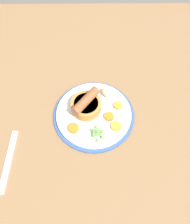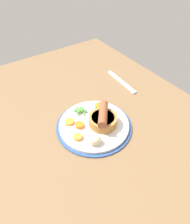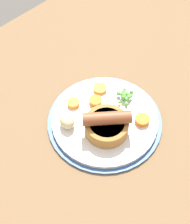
{
  "view_description": "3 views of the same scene",
  "coord_description": "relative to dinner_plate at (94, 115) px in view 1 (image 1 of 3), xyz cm",
  "views": [
    {
      "loc": [
        36.11,
        -0.24,
        68.99
      ],
      "look_at": [
        -0.76,
        0.13,
        6.45
      ],
      "focal_mm": 40.0,
      "sensor_mm": 36.0,
      "label": 1
    },
    {
      "loc": [
        -38.23,
        24.78,
        51.34
      ],
      "look_at": [
        0.24,
        -1.6,
        7.25
      ],
      "focal_mm": 32.0,
      "sensor_mm": 36.0,
      "label": 2
    },
    {
      "loc": [
        -33.21,
        -30.53,
        70.46
      ],
      "look_at": [
        -2.91,
        1.57,
        6.72
      ],
      "focal_mm": 60.0,
      "sensor_mm": 36.0,
      "label": 3
    }
  ],
  "objects": [
    {
      "name": "potato_chunk_0",
      "position": [
        -6.75,
        4.33,
        2.31
      ],
      "size": [
        3.86,
        4.37,
        2.96
      ],
      "primitive_type": "ellipsoid",
      "rotation": [
        0.0,
        0.0,
        4.45
      ],
      "color": "beige",
      "rests_on": "dinner_plate"
    },
    {
      "name": "carrot_slice_1",
      "position": [
        1.2,
        4.53,
        1.39
      ],
      "size": [
        2.86,
        2.86,
        1.12
      ],
      "primitive_type": "cylinder",
      "rotation": [
        0.0,
        0.0,
        1.55
      ],
      "color": "orange",
      "rests_on": "dinner_plate"
    },
    {
      "name": "dinner_plate",
      "position": [
        0.0,
        0.0,
        0.0
      ],
      "size": [
        24.57,
        24.57,
        1.4
      ],
      "color": "#2D4C84",
      "rests_on": "dining_table"
    },
    {
      "name": "dining_table",
      "position": [
        1.54,
        0.02,
        -2.07
      ],
      "size": [
        110.0,
        80.0,
        3.0
      ],
      "primitive_type": "cube",
      "color": "brown",
      "rests_on": "ground"
    },
    {
      "name": "carrot_slice_0",
      "position": [
        4.69,
        6.43,
        1.26
      ],
      "size": [
        4.0,
        4.0,
        0.85
      ],
      "primitive_type": "cylinder",
      "rotation": [
        0.0,
        0.0,
        3.55
      ],
      "color": "orange",
      "rests_on": "dinner_plate"
    },
    {
      "name": "sausage_pudding",
      "position": [
        -1.69,
        -2.23,
        3.04
      ],
      "size": [
        9.27,
        9.09,
        5.79
      ],
      "rotation": [
        0.0,
        0.0,
        2.46
      ],
      "color": "#AD7538",
      "rests_on": "dinner_plate"
    },
    {
      "name": "carrot_slice_2",
      "position": [
        5.26,
        -5.82,
        1.43
      ],
      "size": [
        4.29,
        4.29,
        1.19
      ],
      "primitive_type": "cylinder",
      "rotation": [
        0.0,
        0.0,
        0.8
      ],
      "color": "orange",
      "rests_on": "dinner_plate"
    },
    {
      "name": "fork",
      "position": [
        14.24,
        -23.49,
        -0.27
      ],
      "size": [
        18.06,
        2.72,
        0.6
      ],
      "primitive_type": "cube",
      "rotation": [
        0.0,
        0.0,
        -0.06
      ],
      "color": "silver",
      "rests_on": "dining_table"
    },
    {
      "name": "carrot_slice_4",
      "position": [
        -2.31,
        7.44,
        1.34
      ],
      "size": [
        3.7,
        3.7,
        1.02
      ],
      "primitive_type": "cylinder",
      "rotation": [
        0.0,
        0.0,
        5.35
      ],
      "color": "orange",
      "rests_on": "dinner_plate"
    },
    {
      "name": "pea_pile",
      "position": [
        7.08,
        0.99,
        1.89
      ],
      "size": [
        4.93,
        3.98,
        1.78
      ],
      "color": "#5EB64B",
      "rests_on": "dinner_plate"
    }
  ]
}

